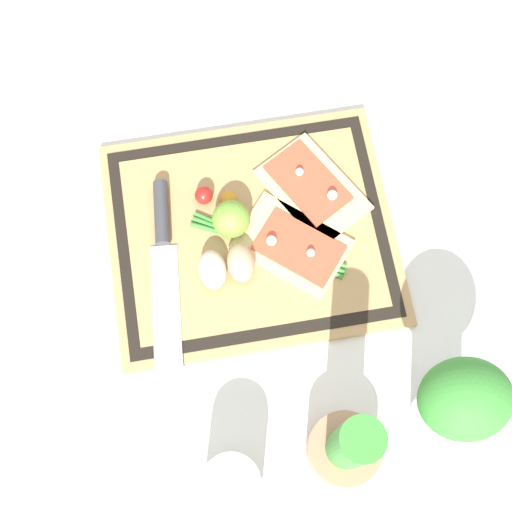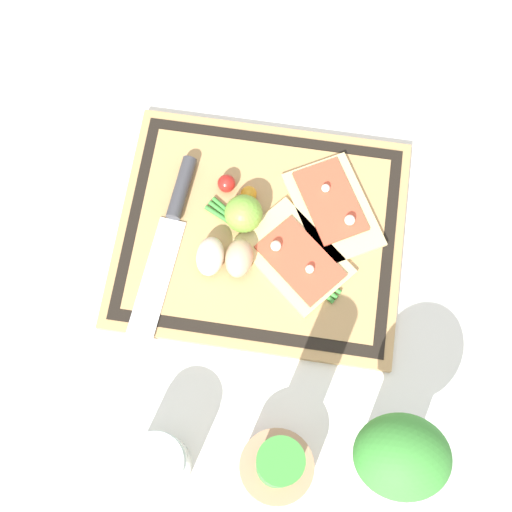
{
  "view_description": "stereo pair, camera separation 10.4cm",
  "coord_description": "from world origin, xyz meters",
  "px_view_note": "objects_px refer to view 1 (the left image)",
  "views": [
    {
      "loc": [
        0.05,
        0.37,
        1.02
      ],
      "look_at": [
        0.0,
        0.05,
        0.03
      ],
      "focal_mm": 50.0,
      "sensor_mm": 36.0,
      "label": 1
    },
    {
      "loc": [
        -0.05,
        0.37,
        1.02
      ],
      "look_at": [
        0.0,
        0.05,
        0.03
      ],
      "focal_mm": 50.0,
      "sensor_mm": 36.0,
      "label": 2
    }
  ],
  "objects_px": {
    "pizza_slice_far": "(293,246)",
    "lime": "(231,219)",
    "herb_pot": "(348,447)",
    "herb_glass": "(458,402)",
    "cherry_tomato_yellow": "(228,199)",
    "egg_pink": "(212,270)",
    "cherry_tomato_red": "(204,195)",
    "pizza_slice_near": "(312,188)",
    "knife": "(163,244)",
    "egg_brown": "(241,263)",
    "sauce_jar": "(232,484)"
  },
  "relations": [
    {
      "from": "pizza_slice_far",
      "to": "lime",
      "type": "distance_m",
      "value": 0.1
    },
    {
      "from": "herb_pot",
      "to": "herb_glass",
      "type": "relative_size",
      "value": 1.13
    },
    {
      "from": "lime",
      "to": "cherry_tomato_yellow",
      "type": "bearing_deg",
      "value": -92.08
    },
    {
      "from": "egg_pink",
      "to": "cherry_tomato_red",
      "type": "distance_m",
      "value": 0.12
    },
    {
      "from": "pizza_slice_near",
      "to": "egg_pink",
      "type": "distance_m",
      "value": 0.2
    },
    {
      "from": "knife",
      "to": "cherry_tomato_yellow",
      "type": "bearing_deg",
      "value": -153.46
    },
    {
      "from": "lime",
      "to": "cherry_tomato_red",
      "type": "relative_size",
      "value": 2.06
    },
    {
      "from": "pizza_slice_near",
      "to": "herb_glass",
      "type": "distance_m",
      "value": 0.39
    },
    {
      "from": "pizza_slice_near",
      "to": "herb_glass",
      "type": "relative_size",
      "value": 0.98
    },
    {
      "from": "knife",
      "to": "herb_glass",
      "type": "relative_size",
      "value": 1.52
    },
    {
      "from": "pizza_slice_near",
      "to": "knife",
      "type": "distance_m",
      "value": 0.24
    },
    {
      "from": "knife",
      "to": "herb_pot",
      "type": "distance_m",
      "value": 0.39
    },
    {
      "from": "egg_pink",
      "to": "cherry_tomato_red",
      "type": "bearing_deg",
      "value": -92.0
    },
    {
      "from": "knife",
      "to": "cherry_tomato_red",
      "type": "bearing_deg",
      "value": -137.57
    },
    {
      "from": "pizza_slice_near",
      "to": "egg_brown",
      "type": "distance_m",
      "value": 0.17
    },
    {
      "from": "pizza_slice_near",
      "to": "herb_pot",
      "type": "relative_size",
      "value": 0.87
    },
    {
      "from": "pizza_slice_far",
      "to": "egg_brown",
      "type": "bearing_deg",
      "value": 12.76
    },
    {
      "from": "pizza_slice_near",
      "to": "lime",
      "type": "bearing_deg",
      "value": 16.52
    },
    {
      "from": "cherry_tomato_red",
      "to": "pizza_slice_far",
      "type": "bearing_deg",
      "value": 140.46
    },
    {
      "from": "sauce_jar",
      "to": "herb_glass",
      "type": "height_order",
      "value": "herb_glass"
    },
    {
      "from": "pizza_slice_near",
      "to": "egg_pink",
      "type": "height_order",
      "value": "egg_pink"
    },
    {
      "from": "cherry_tomato_red",
      "to": "egg_brown",
      "type": "bearing_deg",
      "value": 107.92
    },
    {
      "from": "knife",
      "to": "egg_pink",
      "type": "bearing_deg",
      "value": 140.01
    },
    {
      "from": "sauce_jar",
      "to": "herb_glass",
      "type": "distance_m",
      "value": 0.31
    },
    {
      "from": "egg_brown",
      "to": "pizza_slice_far",
      "type": "bearing_deg",
      "value": -167.24
    },
    {
      "from": "lime",
      "to": "egg_pink",
      "type": "bearing_deg",
      "value": 61.21
    },
    {
      "from": "herb_pot",
      "to": "sauce_jar",
      "type": "distance_m",
      "value": 0.16
    },
    {
      "from": "cherry_tomato_red",
      "to": "herb_pot",
      "type": "distance_m",
      "value": 0.42
    },
    {
      "from": "herb_glass",
      "to": "herb_pot",
      "type": "bearing_deg",
      "value": 11.53
    },
    {
      "from": "sauce_jar",
      "to": "egg_pink",
      "type": "bearing_deg",
      "value": -93.42
    },
    {
      "from": "cherry_tomato_red",
      "to": "cherry_tomato_yellow",
      "type": "bearing_deg",
      "value": 162.14
    },
    {
      "from": "pizza_slice_far",
      "to": "egg_brown",
      "type": "height_order",
      "value": "egg_brown"
    },
    {
      "from": "sauce_jar",
      "to": "pizza_slice_near",
      "type": "bearing_deg",
      "value": -114.71
    },
    {
      "from": "herb_pot",
      "to": "herb_glass",
      "type": "height_order",
      "value": "herb_pot"
    },
    {
      "from": "pizza_slice_far",
      "to": "sauce_jar",
      "type": "xyz_separation_m",
      "value": [
        0.14,
        0.32,
        0.02
      ]
    },
    {
      "from": "pizza_slice_far",
      "to": "herb_glass",
      "type": "height_order",
      "value": "herb_glass"
    },
    {
      "from": "pizza_slice_far",
      "to": "cherry_tomato_red",
      "type": "bearing_deg",
      "value": -39.54
    },
    {
      "from": "cherry_tomato_yellow",
      "to": "herb_glass",
      "type": "distance_m",
      "value": 0.44
    },
    {
      "from": "pizza_slice_far",
      "to": "cherry_tomato_red",
      "type": "relative_size",
      "value": 6.84
    },
    {
      "from": "pizza_slice_far",
      "to": "sauce_jar",
      "type": "bearing_deg",
      "value": 66.11
    },
    {
      "from": "pizza_slice_far",
      "to": "lime",
      "type": "relative_size",
      "value": 3.32
    },
    {
      "from": "pizza_slice_near",
      "to": "egg_brown",
      "type": "relative_size",
      "value": 3.28
    },
    {
      "from": "knife",
      "to": "pizza_slice_far",
      "type": "bearing_deg",
      "value": 169.94
    },
    {
      "from": "egg_brown",
      "to": "cherry_tomato_yellow",
      "type": "distance_m",
      "value": 0.11
    },
    {
      "from": "sauce_jar",
      "to": "pizza_slice_far",
      "type": "bearing_deg",
      "value": -113.89
    },
    {
      "from": "egg_pink",
      "to": "lime",
      "type": "bearing_deg",
      "value": -118.79
    },
    {
      "from": "knife",
      "to": "cherry_tomato_red",
      "type": "distance_m",
      "value": 0.1
    },
    {
      "from": "cherry_tomato_red",
      "to": "cherry_tomato_yellow",
      "type": "xyz_separation_m",
      "value": [
        -0.04,
        0.01,
        -0.0
      ]
    },
    {
      "from": "egg_brown",
      "to": "sauce_jar",
      "type": "height_order",
      "value": "sauce_jar"
    },
    {
      "from": "lime",
      "to": "herb_pot",
      "type": "height_order",
      "value": "herb_pot"
    }
  ]
}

